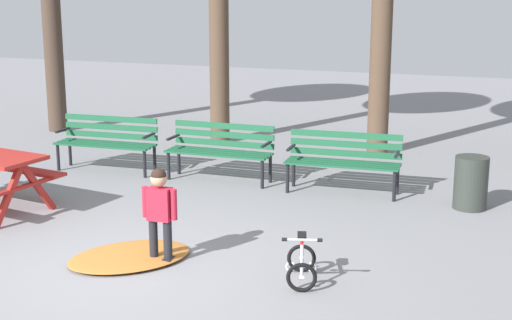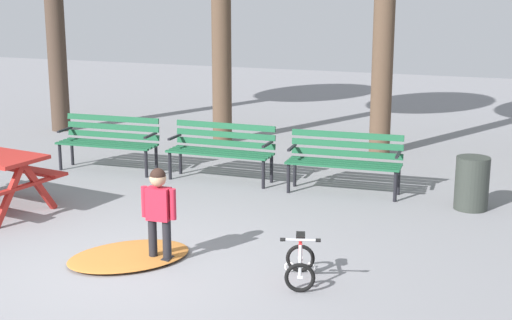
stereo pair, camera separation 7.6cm
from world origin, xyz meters
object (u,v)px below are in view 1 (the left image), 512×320
(child_standing, at_px, (160,208))
(kids_bicycle, at_px, (302,263))
(park_bench_far_left, at_px, (108,139))
(park_bench_left, at_px, (221,147))
(trash_bin, at_px, (471,183))
(park_bench_right, at_px, (344,157))

(child_standing, distance_m, kids_bicycle, 1.61)
(park_bench_far_left, height_order, kids_bicycle, park_bench_far_left)
(park_bench_left, bearing_deg, trash_bin, -3.55)
(park_bench_far_left, height_order, park_bench_left, same)
(child_standing, bearing_deg, park_bench_far_left, 128.27)
(park_bench_left, xyz_separation_m, child_standing, (0.72, -3.39, 0.10))
(park_bench_right, height_order, trash_bin, park_bench_right)
(park_bench_far_left, distance_m, kids_bicycle, 5.35)
(park_bench_far_left, bearing_deg, park_bench_right, 0.38)
(child_standing, relative_size, trash_bin, 1.48)
(park_bench_far_left, relative_size, kids_bicycle, 2.60)
(child_standing, relative_size, kids_bicycle, 1.67)
(park_bench_far_left, bearing_deg, park_bench_left, 1.90)
(park_bench_far_left, bearing_deg, trash_bin, -1.69)
(park_bench_right, bearing_deg, park_bench_left, 178.86)
(park_bench_left, bearing_deg, kids_bicycle, -55.98)
(child_standing, height_order, trash_bin, child_standing)
(park_bench_left, height_order, park_bench_right, same)
(park_bench_left, xyz_separation_m, trash_bin, (3.65, -0.23, -0.16))
(child_standing, xyz_separation_m, kids_bicycle, (1.56, 0.01, -0.41))
(child_standing, distance_m, trash_bin, 4.32)
(trash_bin, bearing_deg, child_standing, -132.82)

